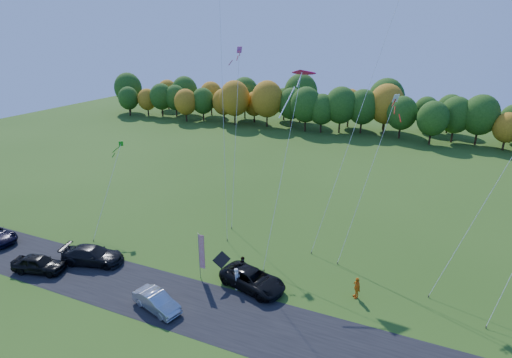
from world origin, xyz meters
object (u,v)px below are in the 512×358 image
at_px(person_east, 357,288).
at_px(black_suv, 253,279).
at_px(silver_sedan, 157,301).
at_px(feather_flag, 201,251).

bearing_deg(person_east, black_suv, -109.50).
bearing_deg(silver_sedan, person_east, -46.21).
height_order(person_east, feather_flag, feather_flag).
relative_size(silver_sedan, feather_flag, 1.00).
distance_m(silver_sedan, feather_flag, 5.33).
relative_size(black_suv, feather_flag, 1.35).
height_order(silver_sedan, feather_flag, feather_flag).
distance_m(black_suv, person_east, 8.19).
bearing_deg(silver_sedan, black_suv, -30.99).
distance_m(person_east, feather_flag, 12.74).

